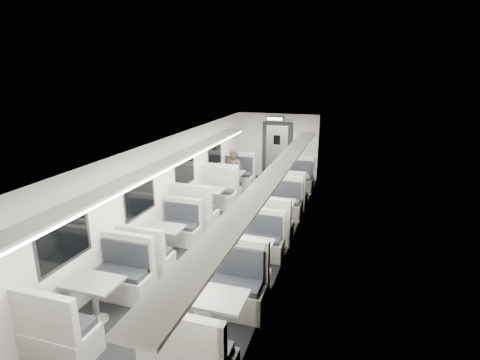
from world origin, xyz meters
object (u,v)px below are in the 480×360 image
Objects in this scene: booth_left_b at (207,203)px; booth_left_c at (165,241)px; booth_right_d at (214,319)px; passenger at (234,175)px; vestibule_door at (277,151)px; exit_sign at (275,119)px; booth_right_c at (252,257)px; booth_left_d at (95,301)px; booth_right_b at (277,214)px; booth_right_a at (293,187)px; booth_left_a at (230,183)px.

booth_left_c is (0.00, -2.38, -0.07)m from booth_left_b.
booth_right_d is 1.45× the size of passenger.
exit_sign is at bearing -90.00° from vestibule_door.
booth_right_c is 2.13m from booth_right_d.
booth_right_d is (2.00, 0.09, 0.04)m from booth_left_d.
booth_right_a is at bearing 90.00° from booth_right_b.
booth_right_b is at bearing -36.32° from passenger.
vestibule_door is (-1.00, 4.63, 0.66)m from booth_right_b.
booth_right_d reaches higher than booth_right_b.
vestibule_door reaches higher than booth_left_c.
booth_left_c is 0.91× the size of booth_right_a.
passenger is 2.88m from exit_sign.
booth_left_a is 1.17× the size of booth_right_c.
passenger is at bearing -107.73° from exit_sign.
booth_right_a is 2.76m from exit_sign.
booth_left_a is at bearing 135.94° from passenger.
booth_left_b is 5.03m from booth_right_d.
booth_right_d reaches higher than booth_right_c.
booth_right_c is 0.93× the size of vestibule_door.
booth_left_d is 4.97m from booth_right_b.
booth_left_b is 1.01× the size of booth_right_d.
booth_right_c is at bearing -81.83° from vestibule_door.
booth_right_d is (2.00, -6.58, 0.01)m from booth_left_a.
booth_left_b is at bearing -102.58° from vestibule_door.
booth_left_c is at bearing -98.30° from vestibule_door.
booth_right_d is at bearing -90.00° from booth_right_a.
booth_left_b is 4.71m from booth_left_d.
booth_left_b reaches higher than booth_left_c.
booth_right_b is at bearing 90.00° from booth_right_d.
booth_left_c is 3.00m from booth_right_d.
booth_left_a is 2.02m from booth_right_a.
passenger is at bearing 113.05° from booth_right_c.
booth_left_c is 0.93× the size of booth_left_d.
booth_left_c is at bearing 131.79° from booth_right_d.
booth_left_a is 0.97× the size of booth_left_b.
passenger is (0.25, 1.64, 0.38)m from booth_left_b.
booth_right_c is 4.50m from passenger.
booth_left_d is (0.00, -6.68, -0.03)m from booth_left_a.
booth_left_c is at bearing 176.95° from booth_right_c.
booth_left_a is 4.34m from booth_left_c.
booth_left_d is 8.96m from exit_sign.
booth_right_a is 6.86m from booth_right_d.
booth_right_a is at bearing 73.96° from booth_left_d.
vestibule_door is at bearing 77.42° from booth_left_b.
passenger reaches higher than booth_right_a.
booth_right_a is (2.00, 0.28, -0.02)m from booth_left_a.
booth_right_a is (2.00, 6.95, 0.01)m from booth_left_d.
booth_left_b reaches higher than booth_right_b.
booth_right_d is (0.00, -4.46, 0.04)m from booth_right_b.
passenger reaches higher than booth_right_c.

